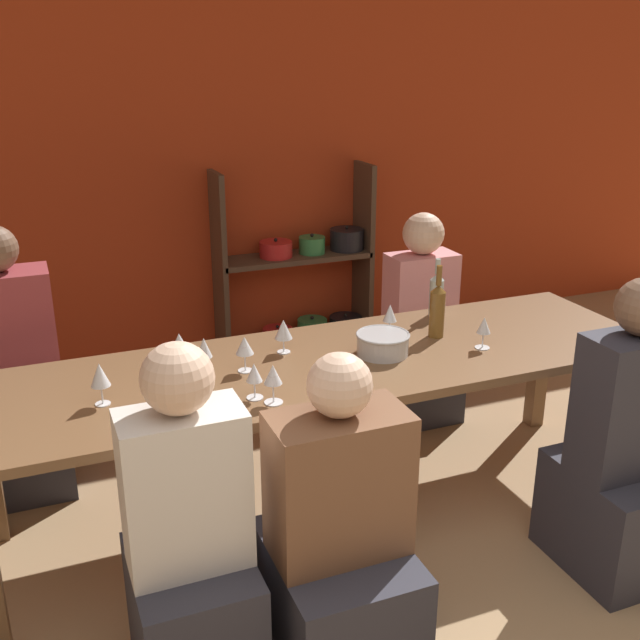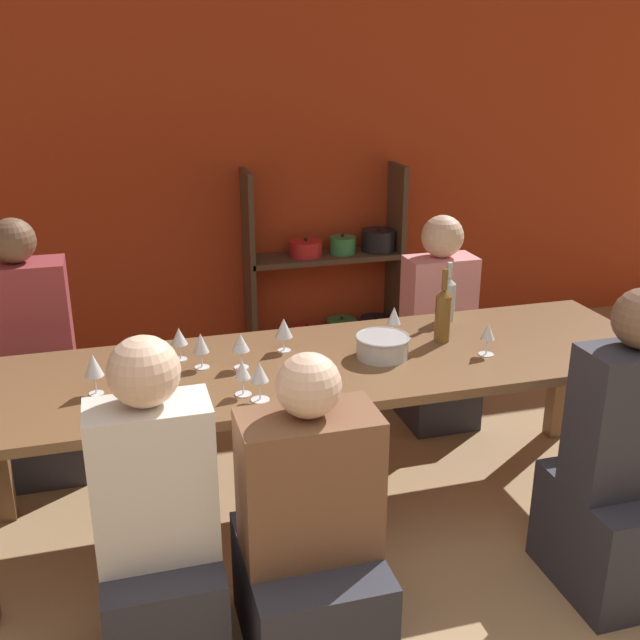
{
  "view_description": "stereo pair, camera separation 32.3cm",
  "coord_description": "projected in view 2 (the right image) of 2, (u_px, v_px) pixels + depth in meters",
  "views": [
    {
      "loc": [
        -0.96,
        -1.06,
        2.01
      ],
      "look_at": [
        0.18,
        1.76,
        0.9
      ],
      "focal_mm": 42.0,
      "sensor_mm": 36.0,
      "label": 1
    },
    {
      "loc": [
        -0.65,
        -1.16,
        2.01
      ],
      "look_at": [
        0.18,
        1.76,
        0.9
      ],
      "focal_mm": 42.0,
      "sensor_mm": 36.0,
      "label": 2
    }
  ],
  "objects": [
    {
      "name": "person_far_b",
      "position": [
        436.0,
        345.0,
        4.18
      ],
      "size": [
        0.38,
        0.47,
        1.18
      ],
      "rotation": [
        0.0,
        0.0,
        3.14
      ],
      "color": "#2D2D38",
      "rests_on": "ground_plane"
    },
    {
      "name": "wine_bottle_green",
      "position": [
        443.0,
        314.0,
        3.37
      ],
      "size": [
        0.07,
        0.07,
        0.34
      ],
      "color": "brown",
      "rests_on": "dining_table"
    },
    {
      "name": "wine_bottle_dark",
      "position": [
        448.0,
        298.0,
        3.63
      ],
      "size": [
        0.07,
        0.07,
        0.29
      ],
      "color": "#B2C6C1",
      "rests_on": "dining_table"
    },
    {
      "name": "wine_glass_red_c",
      "position": [
        240.0,
        343.0,
        3.09
      ],
      "size": [
        0.07,
        0.07,
        0.15
      ],
      "color": "white",
      "rests_on": "dining_table"
    },
    {
      "name": "shelf_unit",
      "position": [
        334.0,
        283.0,
        5.24
      ],
      "size": [
        1.09,
        0.3,
        1.27
      ],
      "color": "#4C3828",
      "rests_on": "ground_plane"
    },
    {
      "name": "person_near_a",
      "position": [
        618.0,
        483.0,
        2.84
      ],
      "size": [
        0.4,
        0.5,
        1.23
      ],
      "color": "#2D2D38",
      "rests_on": "ground_plane"
    },
    {
      "name": "person_near_b",
      "position": [
        309.0,
        550.0,
        2.55
      ],
      "size": [
        0.46,
        0.57,
        1.12
      ],
      "color": "#2D2D38",
      "rests_on": "ground_plane"
    },
    {
      "name": "wine_glass_white_a",
      "position": [
        394.0,
        317.0,
        3.36
      ],
      "size": [
        0.07,
        0.07,
        0.17
      ],
      "color": "white",
      "rests_on": "dining_table"
    },
    {
      "name": "wine_glass_red_b",
      "position": [
        284.0,
        329.0,
        3.26
      ],
      "size": [
        0.08,
        0.08,
        0.15
      ],
      "color": "white",
      "rests_on": "dining_table"
    },
    {
      "name": "mixing_bowl",
      "position": [
        382.0,
        345.0,
        3.22
      ],
      "size": [
        0.24,
        0.24,
        0.1
      ],
      "color": "#B7BABC",
      "rests_on": "dining_table"
    },
    {
      "name": "wall_back_red",
      "position": [
        207.0,
        155.0,
        4.9
      ],
      "size": [
        8.8,
        0.06,
        2.7
      ],
      "color": "#B23819",
      "rests_on": "ground_plane"
    },
    {
      "name": "wine_glass_empty_a",
      "position": [
        179.0,
        337.0,
        3.17
      ],
      "size": [
        0.07,
        0.07,
        0.14
      ],
      "color": "white",
      "rests_on": "dining_table"
    },
    {
      "name": "wine_glass_red_d",
      "position": [
        201.0,
        344.0,
        3.09
      ],
      "size": [
        0.07,
        0.07,
        0.15
      ],
      "color": "white",
      "rests_on": "dining_table"
    },
    {
      "name": "wine_glass_white_b",
      "position": [
        488.0,
        333.0,
        3.22
      ],
      "size": [
        0.07,
        0.07,
        0.15
      ],
      "color": "white",
      "rests_on": "dining_table"
    },
    {
      "name": "dining_table",
      "position": [
        326.0,
        377.0,
        3.22
      ],
      "size": [
        2.97,
        0.86,
        0.75
      ],
      "color": "brown",
      "rests_on": "ground_plane"
    },
    {
      "name": "wine_glass_empty_b",
      "position": [
        93.0,
        366.0,
        2.85
      ],
      "size": [
        0.07,
        0.07,
        0.17
      ],
      "color": "white",
      "rests_on": "dining_table"
    },
    {
      "name": "person_near_c",
      "position": [
        160.0,
        553.0,
        2.45
      ],
      "size": [
        0.38,
        0.48,
        1.21
      ],
      "color": "#2D2D38",
      "rests_on": "ground_plane"
    },
    {
      "name": "wine_glass_red_a",
      "position": [
        259.0,
        374.0,
        2.8
      ],
      "size": [
        0.07,
        0.07,
        0.16
      ],
      "color": "white",
      "rests_on": "dining_table"
    },
    {
      "name": "person_far_a",
      "position": [
        33.0,
        381.0,
        3.67
      ],
      "size": [
        0.43,
        0.53,
        1.28
      ],
      "rotation": [
        0.0,
        0.0,
        3.14
      ],
      "color": "#2D2D38",
      "rests_on": "ground_plane"
    },
    {
      "name": "wine_glass_empty_c",
      "position": [
        242.0,
        371.0,
        2.85
      ],
      "size": [
        0.06,
        0.06,
        0.14
      ],
      "color": "white",
      "rests_on": "dining_table"
    }
  ]
}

